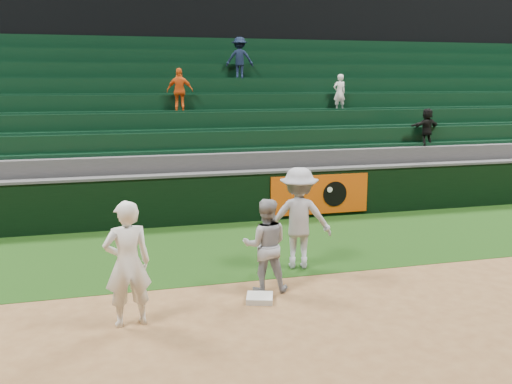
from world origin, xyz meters
TOP-DOWN VIEW (x-y plane):
  - ground at (0.00, 0.00)m, footprint 70.00×70.00m
  - foul_grass at (0.00, 3.00)m, footprint 36.00×4.20m
  - upper_deck at (0.00, 17.45)m, footprint 40.00×12.00m
  - first_base at (0.02, -0.01)m, footprint 0.52×0.52m
  - first_baseman at (-2.01, -0.37)m, footprint 0.72×0.52m
  - baserunner at (0.24, 0.42)m, footprint 0.87×0.75m
  - base_coach at (1.16, 1.41)m, footprint 1.37×1.02m
  - field_wall at (0.03, 5.20)m, footprint 36.00×0.45m
  - stadium_seating at (0.00, 8.97)m, footprint 36.00×5.95m

SIDE VIEW (x-z plane):
  - ground at x=0.00m, z-range 0.00..0.00m
  - foul_grass at x=0.00m, z-range 0.00..0.01m
  - first_base at x=0.02m, z-range 0.00..0.09m
  - field_wall at x=0.03m, z-range 0.01..1.26m
  - baserunner at x=0.24m, z-range 0.00..1.56m
  - first_baseman at x=-2.01m, z-range 0.00..1.82m
  - base_coach at x=1.16m, z-range 0.01..1.89m
  - stadium_seating at x=0.00m, z-range -0.72..4.13m
  - upper_deck at x=0.00m, z-range 0.00..12.00m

